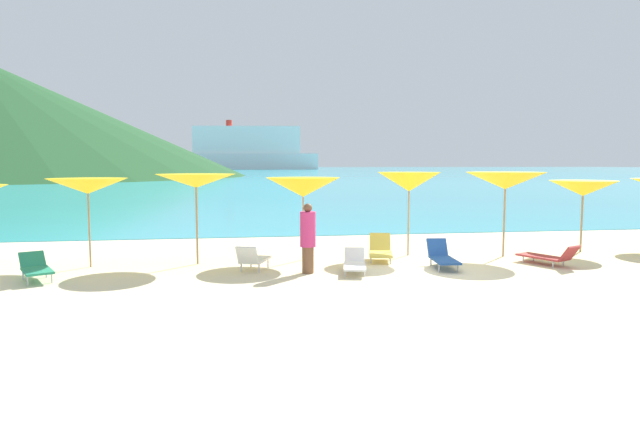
% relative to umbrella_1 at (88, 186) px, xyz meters
% --- Properties ---
extents(ground_plane, '(50.00, 100.00, 0.30)m').
position_rel_umbrella_1_xyz_m(ground_plane, '(8.38, 8.19, -2.23)').
color(ground_plane, beige).
extents(ocean_water, '(650.00, 440.00, 0.02)m').
position_rel_umbrella_1_xyz_m(ocean_water, '(8.38, 225.00, -2.07)').
color(ocean_water, '#38B7CC').
rests_on(ocean_water, ground_plane).
extents(umbrella_1, '(2.03, 2.03, 2.28)m').
position_rel_umbrella_1_xyz_m(umbrella_1, '(0.00, 0.00, 0.00)').
color(umbrella_1, '#9E7F59').
rests_on(umbrella_1, ground_plane).
extents(umbrella_2, '(2.20, 2.20, 2.38)m').
position_rel_umbrella_1_xyz_m(umbrella_2, '(2.69, -0.01, 0.12)').
color(umbrella_2, '#9E7F59').
rests_on(umbrella_2, ground_plane).
extents(umbrella_3, '(2.19, 2.19, 2.27)m').
position_rel_umbrella_1_xyz_m(umbrella_3, '(5.52, 0.18, -0.07)').
color(umbrella_3, '#9E7F59').
rests_on(umbrella_3, ground_plane).
extents(umbrella_4, '(1.97, 1.97, 2.40)m').
position_rel_umbrella_1_xyz_m(umbrella_4, '(8.61, 0.46, 0.05)').
color(umbrella_4, '#9E7F59').
rests_on(umbrella_4, ground_plane).
extents(umbrella_5, '(2.25, 2.25, 2.41)m').
position_rel_umbrella_1_xyz_m(umbrella_5, '(11.24, -0.14, 0.09)').
color(umbrella_5, '#9E7F59').
rests_on(umbrella_5, ground_plane).
extents(umbrella_6, '(2.14, 2.14, 2.14)m').
position_rel_umbrella_1_xyz_m(umbrella_6, '(13.96, 0.28, -0.17)').
color(umbrella_6, '#9E7F59').
rests_on(umbrella_6, ground_plane).
extents(lounge_chair_0, '(0.92, 1.53, 0.68)m').
position_rel_umbrella_1_xyz_m(lounge_chair_0, '(7.61, -0.18, -1.79)').
color(lounge_chair_0, '#D8BF4C').
rests_on(lounge_chair_0, ground_plane).
extents(lounge_chair_1, '(0.94, 1.34, 0.68)m').
position_rel_umbrella_1_xyz_m(lounge_chair_1, '(4.11, -1.14, -1.77)').
color(lounge_chair_1, white).
rests_on(lounge_chair_1, ground_plane).
extents(lounge_chair_2, '(0.79, 1.47, 0.52)m').
position_rel_umbrella_1_xyz_m(lounge_chair_2, '(6.54, -1.74, -1.84)').
color(lounge_chair_2, white).
rests_on(lounge_chair_2, ground_plane).
extents(lounge_chair_3, '(0.68, 1.48, 0.67)m').
position_rel_umbrella_1_xyz_m(lounge_chair_3, '(8.89, -1.46, -1.79)').
color(lounge_chair_3, '#1E478C').
rests_on(lounge_chair_3, ground_plane).
extents(lounge_chair_6, '(1.13, 1.63, 0.60)m').
position_rel_umbrella_1_xyz_m(lounge_chair_6, '(11.77, -1.57, -1.84)').
color(lounge_chair_6, '#A53333').
rests_on(lounge_chair_6, ground_plane).
extents(lounge_chair_7, '(1.12, 1.50, 0.58)m').
position_rel_umbrella_1_xyz_m(lounge_chair_7, '(-0.81, -1.47, -1.78)').
color(lounge_chair_7, '#268C66').
rests_on(lounge_chair_7, ground_plane).
extents(beachgoer_1, '(0.38, 0.38, 1.69)m').
position_rel_umbrella_1_xyz_m(beachgoer_1, '(5.41, -1.62, -1.19)').
color(beachgoer_1, brown).
rests_on(beachgoer_1, ground_plane).
extents(cruise_ship, '(70.30, 15.93, 24.08)m').
position_rel_umbrella_1_xyz_m(cruise_ship, '(9.11, 255.02, 7.27)').
color(cruise_ship, white).
rests_on(cruise_ship, ocean_water).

